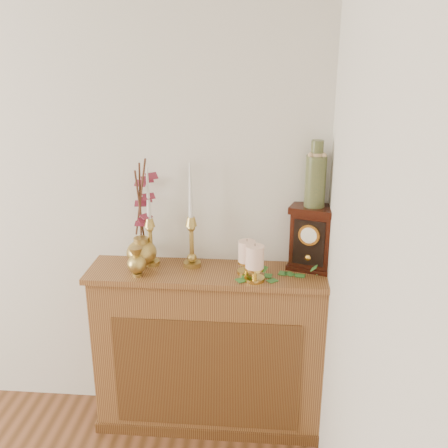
# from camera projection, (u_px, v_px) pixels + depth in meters

# --- Properties ---
(console_shelf) EXTENTS (1.24, 0.34, 0.93)m
(console_shelf) POSITION_uv_depth(u_px,v_px,m) (209.00, 354.00, 2.84)
(console_shelf) COLOR brown
(console_shelf) RESTS_ON ground
(candlestick_left) EXTENTS (0.09, 0.09, 0.52)m
(candlestick_left) POSITION_uv_depth(u_px,v_px,m) (150.00, 234.00, 2.69)
(candlestick_left) COLOR tan
(candlestick_left) RESTS_ON console_shelf
(candlestick_center) EXTENTS (0.09, 0.09, 0.55)m
(candlestick_center) POSITION_uv_depth(u_px,v_px,m) (191.00, 234.00, 2.67)
(candlestick_center) COLOR tan
(candlestick_center) RESTS_ON console_shelf
(bud_vase) EXTENTS (0.09, 0.09, 0.15)m
(bud_vase) POSITION_uv_depth(u_px,v_px,m) (137.00, 262.00, 2.59)
(bud_vase) COLOR tan
(bud_vase) RESTS_ON console_shelf
(ginger_jar) EXTENTS (0.23, 0.25, 0.58)m
(ginger_jar) POSITION_uv_depth(u_px,v_px,m) (144.00, 216.00, 2.68)
(ginger_jar) COLOR tan
(ginger_jar) RESTS_ON console_shelf
(pillar_candle_left) EXTENTS (0.10, 0.10, 0.19)m
(pillar_candle_left) POSITION_uv_depth(u_px,v_px,m) (247.00, 256.00, 2.61)
(pillar_candle_left) COLOR gold
(pillar_candle_left) RESTS_ON console_shelf
(pillar_candle_right) EXTENTS (0.10, 0.10, 0.19)m
(pillar_candle_right) POSITION_uv_depth(u_px,v_px,m) (255.00, 261.00, 2.53)
(pillar_candle_right) COLOR gold
(pillar_candle_right) RESTS_ON console_shelf
(ivy_garland) EXTENTS (0.36, 0.18, 0.08)m
(ivy_garland) POSITION_uv_depth(u_px,v_px,m) (286.00, 277.00, 2.57)
(ivy_garland) COLOR #2F6827
(ivy_garland) RESTS_ON console_shelf
(mantel_clock) EXTENTS (0.26, 0.22, 0.33)m
(mantel_clock) POSITION_uv_depth(u_px,v_px,m) (312.00, 238.00, 2.65)
(mantel_clock) COLOR #35150A
(mantel_clock) RESTS_ON console_shelf
(ceramic_vase) EXTENTS (0.10, 0.10, 0.33)m
(ceramic_vase) POSITION_uv_depth(u_px,v_px,m) (316.00, 177.00, 2.55)
(ceramic_vase) COLOR #1A3426
(ceramic_vase) RESTS_ON mantel_clock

